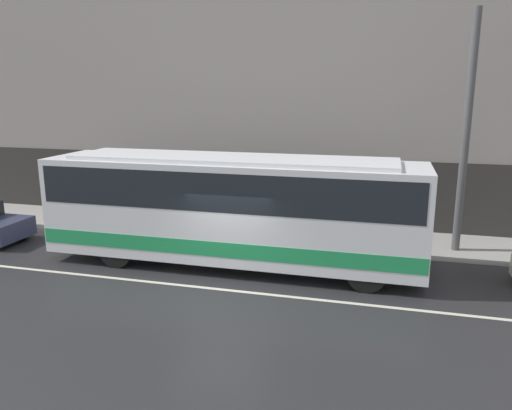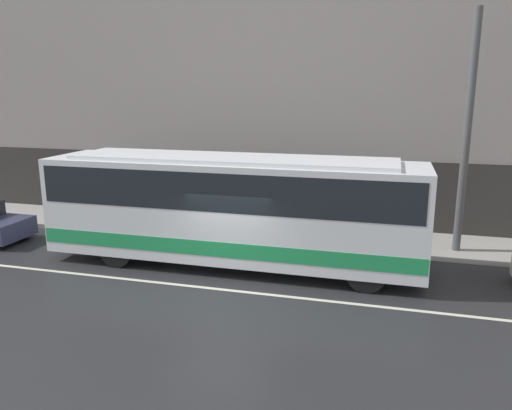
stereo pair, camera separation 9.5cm
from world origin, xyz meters
name	(u,v)px [view 2 (the right image)]	position (x,y,z in m)	size (l,w,h in m)	color
ground_plane	(220,289)	(0.00, 0.00, 0.00)	(60.00, 60.00, 0.00)	#262628
sidewalk	(267,233)	(0.00, 5.43, 0.08)	(60.00, 2.86, 0.17)	gray
building_facade	(278,89)	(0.00, 7.00, 5.40)	(60.00, 0.35, 11.21)	gray
lane_stripe	(220,289)	(0.00, 0.00, 0.00)	(54.00, 0.14, 0.01)	beige
transit_bus	(232,205)	(-0.30, 2.02, 1.92)	(11.59, 2.61, 3.42)	silver
utility_pole_near	(467,135)	(6.62, 4.86, 3.99)	(0.25, 0.25, 7.65)	#4C4C4F
pedestrian_waiting	(270,207)	(-0.05, 6.05, 0.94)	(0.36, 0.36, 1.67)	maroon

